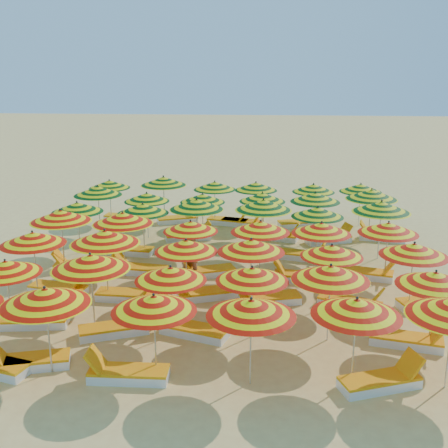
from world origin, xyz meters
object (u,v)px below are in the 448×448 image
(umbrella_35, at_px, (372,194))
(lounger_22, at_px, (277,236))
(umbrella_25, at_px, (143,209))
(umbrella_40, at_px, (314,188))
(umbrella_8, at_px, (171,274))
(umbrella_4, at_px, (357,307))
(lounger_8, at_px, (60,289))
(umbrella_23, at_px, (388,228))
(lounger_4, at_px, (36,321))
(umbrella_18, at_px, (61,216))
(umbrella_34, at_px, (315,197))
(umbrella_30, at_px, (98,191))
(lounger_3, at_px, (381,381))
(umbrella_1, at_px, (45,297))
(umbrella_33, at_px, (262,197))
(umbrella_9, at_px, (252,274))
(lounger_21, at_px, (189,236))
(umbrella_17, at_px, (414,250))
(lounger_14, at_px, (80,266))
(lounger_15, at_px, (139,269))
(umbrella_7, at_px, (90,262))
(umbrella_27, at_px, (263,205))
(lounger_5, at_px, (116,329))
(umbrella_41, at_px, (361,188))
(umbrella_38, at_px, (215,186))
(umbrella_15, at_px, (251,246))
(lounger_26, at_px, (178,219))
(umbrella_24, at_px, (77,207))
(lounger_16, at_px, (207,272))
(umbrella_13, at_px, (105,237))
(umbrella_32, at_px, (203,198))
(umbrella_22, at_px, (321,228))
(umbrella_39, at_px, (256,186))
(beachgoer_b, at_px, (191,257))
(umbrella_6, at_px, (6,267))
(lounger_20, at_px, (301,255))
(umbrella_2, at_px, (154,303))
(umbrella_3, at_px, (251,308))
(umbrella_16, at_px, (332,251))
(lounger_19, at_px, (128,250))
(lounger_10, at_px, (205,293))
(lounger_11, at_px, (268,298))
(umbrella_20, at_px, (191,226))
(lounger_7, at_px, (408,340))
(lounger_9, at_px, (128,295))
(lounger_18, at_px, (367,273))
(umbrella_10, at_px, (331,273))
(umbrella_36, at_px, (109,184))
(lounger_2, at_px, (127,373))
(lounger_1, at_px, (28,362))
(umbrella_31, at_px, (147,197))
(lounger_6, at_px, (192,329))
(lounger_27, at_px, (229,221))

(umbrella_35, xyz_separation_m, lounger_22, (-3.49, -0.12, -1.67))
(umbrella_25, xyz_separation_m, umbrella_40, (6.19, 4.11, -0.05))
(umbrella_35, bearing_deg, umbrella_8, -126.48)
(umbrella_4, bearing_deg, lounger_8, 152.05)
(umbrella_23, xyz_separation_m, lounger_4, (-9.57, -3.97, -1.56))
(umbrella_18, bearing_deg, umbrella_34, 24.04)
(umbrella_30, relative_size, lounger_3, 1.36)
(umbrella_35, height_order, lounger_22, umbrella_35)
(umbrella_1, bearing_deg, umbrella_33, 66.68)
(umbrella_8, relative_size, lounger_4, 1.22)
(umbrella_9, distance_m, lounger_21, 8.41)
(umbrella_17, bearing_deg, lounger_22, 120.21)
(lounger_14, distance_m, lounger_15, 2.04)
(umbrella_25, bearing_deg, umbrella_7, -89.79)
(umbrella_27, bearing_deg, lounger_5, -119.40)
(umbrella_41, bearing_deg, umbrella_38, -178.31)
(umbrella_9, xyz_separation_m, umbrella_41, (4.12, 10.34, -0.03))
(umbrella_15, distance_m, lounger_26, 9.10)
(umbrella_9, height_order, umbrella_24, umbrella_24)
(lounger_16, relative_size, lounger_22, 1.00)
(umbrella_13, relative_size, umbrella_32, 0.98)
(umbrella_22, height_order, umbrella_39, umbrella_22)
(umbrella_27, xyz_separation_m, umbrella_33, (-0.07, 2.01, -0.20))
(beachgoer_b, bearing_deg, umbrella_39, 111.16)
(umbrella_6, xyz_separation_m, lounger_20, (7.68, 5.91, -1.49))
(umbrella_39, xyz_separation_m, lounger_26, (-3.29, 0.10, -1.50))
(umbrella_2, relative_size, umbrella_23, 0.99)
(umbrella_34, bearing_deg, umbrella_33, 172.98)
(umbrella_25, bearing_deg, umbrella_3, -63.44)
(umbrella_13, bearing_deg, umbrella_24, 118.69)
(umbrella_16, bearing_deg, umbrella_41, 76.27)
(lounger_19, bearing_deg, lounger_10, 138.79)
(lounger_11, bearing_deg, umbrella_2, 43.98)
(umbrella_20, distance_m, umbrella_41, 8.77)
(umbrella_35, height_order, lounger_15, umbrella_35)
(lounger_7, xyz_separation_m, lounger_9, (-7.38, 2.14, 0.00))
(lounger_3, height_order, lounger_18, same)
(umbrella_10, relative_size, lounger_10, 1.09)
(umbrella_1, bearing_deg, umbrella_36, 99.69)
(lounger_26, bearing_deg, lounger_5, -109.97)
(umbrella_13, height_order, lounger_2, umbrella_13)
(lounger_10, bearing_deg, lounger_1, 30.16)
(umbrella_6, distance_m, lounger_18, 10.68)
(umbrella_3, distance_m, umbrella_41, 13.11)
(umbrella_22, distance_m, umbrella_31, 7.46)
(lounger_8, bearing_deg, umbrella_34, 47.18)
(lounger_6, xyz_separation_m, lounger_27, (0.17, 10.12, 0.00))
(umbrella_2, height_order, lounger_6, umbrella_2)
(umbrella_34, relative_size, lounger_15, 1.31)
(umbrella_6, relative_size, lounger_8, 1.17)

